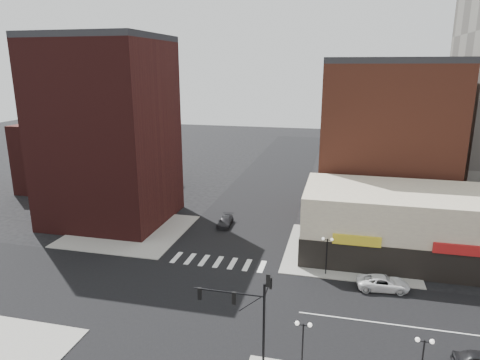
% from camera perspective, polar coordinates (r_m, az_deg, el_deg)
% --- Properties ---
extents(ground, '(240.00, 240.00, 0.00)m').
position_cam_1_polar(ground, '(42.97, -6.00, -15.48)').
color(ground, black).
rests_on(ground, ground).
extents(road_ew, '(200.00, 14.00, 0.02)m').
position_cam_1_polar(road_ew, '(42.97, -6.00, -15.47)').
color(road_ew, black).
rests_on(road_ew, ground).
extents(road_ns, '(14.00, 200.00, 0.02)m').
position_cam_1_polar(road_ns, '(42.97, -6.00, -15.47)').
color(road_ns, black).
rests_on(road_ns, ground).
extents(sidewalk_nw, '(15.00, 15.00, 0.12)m').
position_cam_1_polar(sidewalk_nw, '(60.38, -14.50, -6.56)').
color(sidewalk_nw, gray).
rests_on(sidewalk_nw, ground).
extents(sidewalk_ne, '(15.00, 15.00, 0.12)m').
position_cam_1_polar(sidewalk_ne, '(53.86, 14.34, -9.25)').
color(sidewalk_ne, gray).
rests_on(sidewalk_ne, ground).
extents(building_nw, '(16.00, 15.00, 25.00)m').
position_cam_1_polar(building_nw, '(62.76, -17.20, 5.85)').
color(building_nw, '#3A1312').
rests_on(building_nw, ground).
extents(building_nw_low, '(20.00, 18.00, 12.00)m').
position_cam_1_polar(building_nw_low, '(83.61, -19.21, 3.29)').
color(building_nw_low, '#3A1312').
rests_on(building_nw_low, ground).
extents(building_ne_midrise, '(18.00, 15.00, 22.00)m').
position_cam_1_polar(building_ne_midrise, '(65.46, 18.83, 4.74)').
color(building_ne_midrise, brown).
rests_on(building_ne_midrise, ground).
extents(building_ne_row, '(24.20, 12.20, 8.00)m').
position_cam_1_polar(building_ne_row, '(53.70, 21.54, -6.19)').
color(building_ne_row, beige).
rests_on(building_ne_row, ground).
extents(traffic_signal, '(5.59, 3.09, 7.77)m').
position_cam_1_polar(traffic_signal, '(32.23, 1.60, -16.37)').
color(traffic_signal, black).
rests_on(traffic_signal, ground).
extents(street_lamp_se_a, '(1.22, 0.32, 4.16)m').
position_cam_1_polar(street_lamp_se_a, '(32.56, 8.41, -19.68)').
color(street_lamp_se_a, black).
rests_on(street_lamp_se_a, sidewalk_se).
extents(street_lamp_se_b, '(1.22, 0.32, 4.16)m').
position_cam_1_polar(street_lamp_se_b, '(33.09, 23.26, -20.25)').
color(street_lamp_se_b, black).
rests_on(street_lamp_se_b, sidewalk_se).
extents(street_lamp_ne, '(1.22, 0.32, 4.16)m').
position_cam_1_polar(street_lamp_ne, '(46.59, 11.53, -8.66)').
color(street_lamp_ne, black).
rests_on(street_lamp_ne, sidewalk_ne).
extents(white_suv, '(5.34, 2.88, 1.42)m').
position_cam_1_polar(white_suv, '(46.27, 18.54, -12.88)').
color(white_suv, white).
rests_on(white_suv, ground).
extents(dark_sedan_north, '(2.02, 4.48, 1.27)m').
position_cam_1_polar(dark_sedan_north, '(60.25, -1.98, -5.53)').
color(dark_sedan_north, black).
rests_on(dark_sedan_north, ground).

